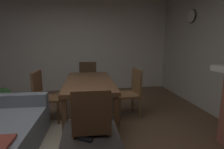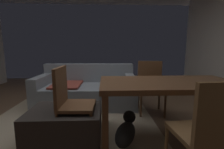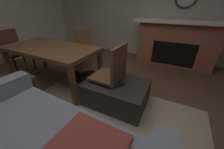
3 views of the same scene
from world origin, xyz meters
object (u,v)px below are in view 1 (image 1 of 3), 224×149
(tv_remote, at_px, (85,140))
(dining_table, at_px, (89,84))
(dining_chair_east, at_px, (88,78))
(wall_clock, at_px, (191,16))
(potted_plant, at_px, (4,96))
(dining_chair_north, at_px, (44,93))
(dining_chair_south, at_px, (131,90))
(dining_chair_west, at_px, (92,121))
(small_dog, at_px, (103,121))

(tv_remote, height_order, dining_table, dining_table)
(dining_chair_east, xyz_separation_m, wall_clock, (-0.60, -2.40, 1.51))
(dining_table, bearing_deg, potted_plant, 63.90)
(dining_table, distance_m, dining_chair_north, 0.83)
(dining_chair_south, distance_m, wall_clock, 2.28)
(dining_chair_south, bearing_deg, dining_chair_west, 147.18)
(dining_table, bearing_deg, dining_chair_north, 89.40)
(dining_chair_east, relative_size, dining_chair_north, 1.00)
(tv_remote, distance_m, dining_table, 1.45)
(dining_table, distance_m, potted_plant, 2.16)
(small_dog, bearing_deg, dining_chair_east, 6.15)
(dining_chair_south, xyz_separation_m, small_dog, (-0.58, 0.62, -0.35))
(dining_chair_north, relative_size, wall_clock, 2.97)
(dining_table, relative_size, wall_clock, 5.62)
(tv_remote, xyz_separation_m, dining_chair_south, (1.43, -0.90, 0.14))
(dining_chair_east, bearing_deg, tv_remote, 178.25)
(dining_table, distance_m, dining_chair_east, 1.28)
(dining_chair_west, relative_size, dining_chair_east, 1.00)
(wall_clock, bearing_deg, tv_remote, 130.23)
(tv_remote, distance_m, dining_chair_south, 1.70)
(tv_remote, height_order, dining_chair_north, dining_chair_north)
(wall_clock, bearing_deg, dining_chair_east, 76.03)
(tv_remote, distance_m, small_dog, 0.92)
(potted_plant, bearing_deg, small_dog, -125.53)
(wall_clock, bearing_deg, dining_table, 105.69)
(tv_remote, relative_size, dining_chair_west, 0.17)
(dining_chair_west, relative_size, dining_chair_north, 1.00)
(dining_chair_north, distance_m, potted_plant, 1.45)
(dining_table, height_order, dining_chair_east, dining_chair_east)
(dining_chair_north, xyz_separation_m, small_dog, (-0.58, -1.02, -0.35))
(potted_plant, distance_m, wall_clock, 4.67)
(tv_remote, height_order, dining_chair_east, dining_chair_east)
(small_dog, bearing_deg, potted_plant, 54.47)
(dining_chair_south, distance_m, potted_plant, 2.89)
(dining_chair_east, xyz_separation_m, small_dog, (-1.84, -0.20, -0.35))
(dining_chair_east, bearing_deg, potted_plant, 100.13)
(small_dog, bearing_deg, dining_table, 19.38)
(potted_plant, distance_m, small_dog, 2.58)
(dining_chair_east, bearing_deg, small_dog, -173.85)
(potted_plant, height_order, wall_clock, wall_clock)
(dining_chair_south, relative_size, dining_chair_east, 1.00)
(tv_remote, xyz_separation_m, wall_clock, (2.10, -2.48, 1.64))
(dining_table, xyz_separation_m, dining_chair_west, (-1.27, 0.00, -0.14))
(dining_table, height_order, dining_chair_south, dining_chair_south)
(tv_remote, relative_size, small_dog, 0.29)
(dining_table, bearing_deg, tv_remote, 176.78)
(small_dog, bearing_deg, dining_chair_south, -47.09)
(dining_chair_south, xyz_separation_m, dining_chair_east, (1.26, 0.82, 0.00))
(dining_chair_north, height_order, small_dog, dining_chair_north)
(tv_remote, bearing_deg, dining_chair_west, 4.67)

